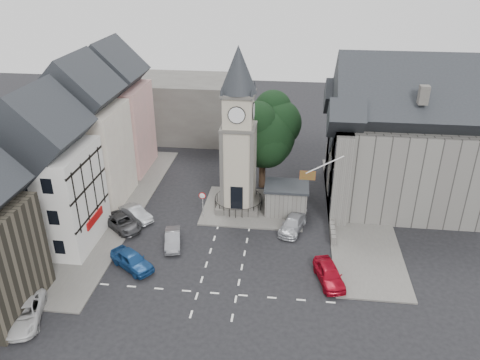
# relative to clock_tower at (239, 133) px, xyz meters

# --- Properties ---
(ground) EXTENTS (120.00, 120.00, 0.00)m
(ground) POSITION_rel_clock_tower_xyz_m (0.00, -7.99, -8.12)
(ground) COLOR black
(ground) RESTS_ON ground
(pavement_west) EXTENTS (6.00, 30.00, 0.14)m
(pavement_west) POSITION_rel_clock_tower_xyz_m (-12.50, -1.99, -8.05)
(pavement_west) COLOR #595651
(pavement_west) RESTS_ON ground
(pavement_east) EXTENTS (6.00, 26.00, 0.14)m
(pavement_east) POSITION_rel_clock_tower_xyz_m (12.00, 0.01, -8.05)
(pavement_east) COLOR #595651
(pavement_east) RESTS_ON ground
(central_island) EXTENTS (10.00, 8.00, 0.16)m
(central_island) POSITION_rel_clock_tower_xyz_m (1.50, 0.01, -8.04)
(central_island) COLOR #595651
(central_island) RESTS_ON ground
(road_markings) EXTENTS (20.00, 8.00, 0.01)m
(road_markings) POSITION_rel_clock_tower_xyz_m (0.00, -13.49, -8.12)
(road_markings) COLOR silver
(road_markings) RESTS_ON ground
(clock_tower) EXTENTS (4.86, 4.86, 16.25)m
(clock_tower) POSITION_rel_clock_tower_xyz_m (0.00, 0.00, 0.00)
(clock_tower) COLOR #4C4944
(clock_tower) RESTS_ON ground
(stone_shelter) EXTENTS (4.30, 3.30, 3.08)m
(stone_shelter) POSITION_rel_clock_tower_xyz_m (4.80, -0.49, -6.57)
(stone_shelter) COLOR #66625D
(stone_shelter) RESTS_ON ground
(town_tree) EXTENTS (7.20, 7.20, 10.80)m
(town_tree) POSITION_rel_clock_tower_xyz_m (2.00, 5.01, -1.15)
(town_tree) COLOR black
(town_tree) RESTS_ON ground
(warning_sign_post) EXTENTS (0.70, 0.19, 2.85)m
(warning_sign_post) POSITION_rel_clock_tower_xyz_m (-3.20, -2.56, -6.09)
(warning_sign_post) COLOR black
(warning_sign_post) RESTS_ON ground
(terrace_pink) EXTENTS (8.10, 7.60, 12.80)m
(terrace_pink) POSITION_rel_clock_tower_xyz_m (-15.50, 8.01, -1.54)
(terrace_pink) COLOR #DE9D99
(terrace_pink) RESTS_ON ground
(terrace_cream) EXTENTS (8.10, 7.60, 12.80)m
(terrace_cream) POSITION_rel_clock_tower_xyz_m (-15.50, 0.01, -1.54)
(terrace_cream) COLOR beige
(terrace_cream) RESTS_ON ground
(terrace_tudor) EXTENTS (8.10, 7.60, 12.00)m
(terrace_tudor) POSITION_rel_clock_tower_xyz_m (-15.50, -7.99, -1.93)
(terrace_tudor) COLOR silver
(terrace_tudor) RESTS_ON ground
(backdrop_west) EXTENTS (20.00, 10.00, 8.00)m
(backdrop_west) POSITION_rel_clock_tower_xyz_m (-12.00, 20.01, -4.12)
(backdrop_west) COLOR #4C4944
(backdrop_west) RESTS_ON ground
(east_building) EXTENTS (14.40, 11.40, 12.60)m
(east_building) POSITION_rel_clock_tower_xyz_m (15.59, 3.01, -1.86)
(east_building) COLOR #66625D
(east_building) RESTS_ON ground
(east_boundary_wall) EXTENTS (0.40, 16.00, 0.90)m
(east_boundary_wall) POSITION_rel_clock_tower_xyz_m (9.20, 2.01, -7.67)
(east_boundary_wall) COLOR #66625D
(east_boundary_wall) RESTS_ON ground
(flagpole) EXTENTS (3.68, 0.10, 2.74)m
(flagpole) POSITION_rel_clock_tower_xyz_m (8.00, -3.99, -1.12)
(flagpole) COLOR white
(flagpole) RESTS_ON ground
(car_west_blue) EXTENTS (4.55, 3.94, 1.48)m
(car_west_blue) POSITION_rel_clock_tower_xyz_m (-7.50, -11.09, -7.38)
(car_west_blue) COLOR navy
(car_west_blue) RESTS_ON ground
(car_west_silver) EXTENTS (3.99, 3.37, 1.29)m
(car_west_silver) POSITION_rel_clock_tower_xyz_m (-9.64, -3.56, -7.48)
(car_west_silver) COLOR #A8ABB0
(car_west_silver) RESTS_ON ground
(car_west_grey) EXTENTS (4.81, 4.47, 1.25)m
(car_west_grey) POSITION_rel_clock_tower_xyz_m (-10.39, -5.37, -7.49)
(car_west_grey) COLOR #343537
(car_west_grey) RESTS_ON ground
(car_island_silver) EXTENTS (2.12, 3.98, 1.25)m
(car_island_silver) POSITION_rel_clock_tower_xyz_m (-4.97, -7.49, -7.50)
(car_island_silver) COLOR gray
(car_island_silver) RESTS_ON ground
(car_island_east) EXTENTS (2.99, 4.77, 1.29)m
(car_island_east) POSITION_rel_clock_tower_xyz_m (5.57, -3.69, -7.48)
(car_island_east) COLOR #AFB1B7
(car_island_east) RESTS_ON ground
(car_east_red) EXTENTS (2.78, 4.59, 1.46)m
(car_east_red) POSITION_rel_clock_tower_xyz_m (8.55, -10.99, -7.39)
(car_east_red) COLOR #9F081A
(car_east_red) RESTS_ON ground
(van_sw_white) EXTENTS (3.66, 5.35, 1.36)m
(van_sw_white) POSITION_rel_clock_tower_xyz_m (-13.00, -17.99, -7.44)
(van_sw_white) COLOR silver
(van_sw_white) RESTS_ON ground
(pedestrian) EXTENTS (0.62, 0.46, 1.54)m
(pedestrian) POSITION_rel_clock_tower_xyz_m (11.50, 0.38, -7.35)
(pedestrian) COLOR #BAB49A
(pedestrian) RESTS_ON ground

